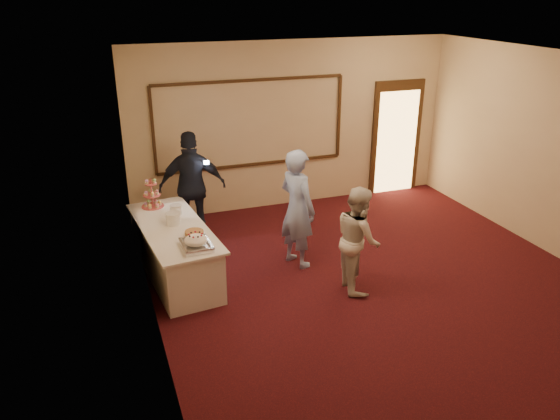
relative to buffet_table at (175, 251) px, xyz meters
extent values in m
plane|color=black|center=(2.57, -1.38, -0.39)|extent=(7.00, 7.00, 0.00)
cube|color=beige|center=(2.57, 2.12, 1.11)|extent=(6.00, 0.04, 3.00)
cube|color=beige|center=(-0.43, -1.38, 1.11)|extent=(0.04, 7.00, 3.00)
cube|color=white|center=(2.57, -1.38, 2.61)|extent=(6.00, 7.00, 0.04)
cube|color=#372210|center=(1.77, 2.09, 0.46)|extent=(3.40, 0.04, 0.05)
cube|color=#372210|center=(1.77, 2.09, 1.96)|extent=(3.40, 0.04, 0.05)
cube|color=#372210|center=(0.07, 2.09, 1.21)|extent=(0.05, 0.04, 1.50)
cube|color=#372210|center=(3.47, 2.09, 1.21)|extent=(0.05, 0.04, 1.50)
cube|color=#372210|center=(4.72, 2.08, 0.71)|extent=(1.05, 0.06, 2.20)
cube|color=#FFBF66|center=(4.72, 2.05, 0.61)|extent=(0.85, 0.02, 2.00)
cube|color=silver|center=(0.00, 0.00, -0.02)|extent=(0.97, 2.15, 0.74)
cube|color=silver|center=(0.00, 0.00, 0.37)|extent=(1.08, 2.27, 0.03)
cube|color=silver|center=(0.17, -0.76, 0.40)|extent=(0.37, 0.46, 0.04)
ellipsoid|color=white|center=(0.17, -0.76, 0.49)|extent=(0.29, 0.29, 0.13)
cube|color=silver|center=(0.27, -0.62, 0.42)|extent=(0.17, 0.29, 0.01)
cylinder|color=#C14E4F|center=(-0.16, 0.83, 0.60)|extent=(0.02, 0.02, 0.44)
cylinder|color=#C14E4F|center=(-0.16, 0.83, 0.39)|extent=(0.33, 0.33, 0.01)
cylinder|color=#C14E4F|center=(-0.16, 0.83, 0.57)|extent=(0.25, 0.25, 0.01)
cylinder|color=#C14E4F|center=(-0.16, 0.83, 0.74)|extent=(0.18, 0.18, 0.01)
cylinder|color=white|center=(0.02, 0.08, 0.46)|extent=(0.19, 0.19, 0.16)
cylinder|color=white|center=(0.02, 0.08, 0.55)|extent=(0.20, 0.20, 0.01)
cylinder|color=white|center=(0.12, 0.42, 0.45)|extent=(0.16, 0.16, 0.13)
cylinder|color=white|center=(0.12, 0.42, 0.52)|extent=(0.17, 0.17, 0.01)
cylinder|color=white|center=(0.22, -0.38, 0.39)|extent=(0.29, 0.29, 0.01)
cylinder|color=brown|center=(0.22, -0.38, 0.42)|extent=(0.25, 0.25, 0.05)
imported|color=#92ADE5|center=(1.75, -0.22, 0.49)|extent=(0.63, 0.75, 1.76)
imported|color=silver|center=(2.26, -1.14, 0.34)|extent=(0.65, 0.78, 1.45)
imported|color=black|center=(0.51, 1.17, 0.51)|extent=(1.10, 0.60, 1.79)
cube|color=white|center=(0.70, 0.93, 0.96)|extent=(0.07, 0.04, 0.05)
camera|label=1|loc=(-0.92, -6.95, 3.45)|focal=35.00mm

